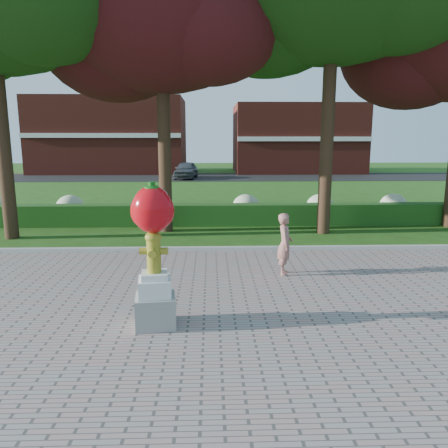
% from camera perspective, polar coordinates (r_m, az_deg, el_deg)
% --- Properties ---
extents(ground, '(100.00, 100.00, 0.00)m').
position_cam_1_polar(ground, '(9.86, 0.78, -8.10)').
color(ground, '#234812').
rests_on(ground, ground).
extents(walkway, '(40.00, 14.00, 0.04)m').
position_cam_1_polar(walkway, '(6.22, 2.53, -20.13)').
color(walkway, gray).
rests_on(walkway, ground).
extents(curb, '(40.00, 0.18, 0.15)m').
position_cam_1_polar(curb, '(12.71, 0.18, -3.32)').
color(curb, '#ADADA5').
rests_on(curb, ground).
extents(lawn_hedge, '(24.00, 0.70, 0.80)m').
position_cam_1_polar(lawn_hedge, '(16.55, -0.29, 1.22)').
color(lawn_hedge, '#184112').
rests_on(lawn_hedge, ground).
extents(hydrangea_row, '(20.10, 1.10, 0.99)m').
position_cam_1_polar(hydrangea_row, '(17.53, 1.49, 2.28)').
color(hydrangea_row, beige).
rests_on(hydrangea_row, ground).
extents(street, '(50.00, 8.00, 0.02)m').
position_cam_1_polar(street, '(37.44, -1.13, 6.16)').
color(street, black).
rests_on(street, ground).
extents(building_left, '(14.00, 8.00, 7.00)m').
position_cam_1_polar(building_left, '(44.35, -14.53, 11.10)').
color(building_left, maroon).
rests_on(building_left, ground).
extents(building_right, '(12.00, 8.00, 6.40)m').
position_cam_1_polar(building_right, '(44.11, 9.40, 10.92)').
color(building_right, maroon).
rests_on(building_right, ground).
extents(tree_mid_left, '(8.25, 7.04, 10.69)m').
position_cam_1_polar(tree_mid_left, '(15.99, -8.60, 25.69)').
color(tree_mid_left, black).
rests_on(tree_mid_left, ground).
extents(hydrant_sculpture, '(0.75, 0.75, 2.50)m').
position_cam_1_polar(hydrant_sculpture, '(7.48, -9.16, -3.57)').
color(hydrant_sculpture, gray).
rests_on(hydrant_sculpture, walkway).
extents(woman, '(0.43, 0.59, 1.48)m').
position_cam_1_polar(woman, '(10.46, 7.94, -2.60)').
color(woman, '#A1675C').
rests_on(woman, walkway).
extents(parked_car, '(2.02, 4.21, 1.39)m').
position_cam_1_polar(parked_car, '(36.06, -5.00, 7.05)').
color(parked_car, '#46494E').
rests_on(parked_car, street).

